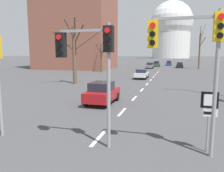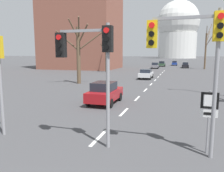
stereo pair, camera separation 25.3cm
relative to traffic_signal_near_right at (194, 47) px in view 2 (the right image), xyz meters
The scene contains 24 objects.
lane_stripe_1 5.39m from the traffic_signal_near_right, behind, with size 0.16×2.00×0.01m, color silver.
lane_stripe_2 7.38m from the traffic_signal_near_right, 126.07° to the left, with size 0.16×2.00×0.01m, color silver.
lane_stripe_3 10.97m from the traffic_signal_near_right, 111.10° to the left, with size 0.16×2.00×0.01m, color silver.
lane_stripe_4 15.06m from the traffic_signal_near_right, 104.71° to the left, with size 0.16×2.00×0.01m, color silver.
lane_stripe_5 19.33m from the traffic_signal_near_right, 101.25° to the left, with size 0.16×2.00×0.01m, color silver.
lane_stripe_6 23.69m from the traffic_signal_near_right, 99.10° to the left, with size 0.16×2.00×0.01m, color silver.
lane_stripe_7 28.09m from the traffic_signal_near_right, 97.63° to the left, with size 0.16×2.00×0.01m, color silver.
lane_stripe_8 32.52m from the traffic_signal_near_right, 96.57° to the left, with size 0.16×2.00×0.01m, color silver.
lane_stripe_9 36.96m from the traffic_signal_near_right, 95.77° to the left, with size 0.16×2.00×0.01m, color silver.
lane_stripe_10 41.42m from the traffic_signal_near_right, 95.14° to the left, with size 0.16×2.00×0.01m, color silver.
traffic_signal_near_right is the anchor object (origin of this frame).
traffic_signal_centre_tall 3.71m from the traffic_signal_near_right, behind, with size 2.31×0.34×4.76m.
route_sign_post 2.41m from the traffic_signal_near_right, 26.69° to the left, with size 0.60×0.08×2.34m.
sedan_near_left 25.25m from the traffic_signal_near_right, 101.98° to the left, with size 1.79×4.13×1.45m.
sedan_near_right 54.02m from the traffic_signal_near_right, 89.00° to the left, with size 1.73×4.35×1.56m.
sedan_mid_centre 49.50m from the traffic_signal_near_right, 97.59° to the left, with size 1.80×3.97×1.55m.
sedan_far_left 9.56m from the traffic_signal_near_right, 128.79° to the left, with size 1.85×3.85×1.62m.
sedan_far_right 66.41m from the traffic_signal_near_right, 91.84° to the left, with size 1.69×4.44×1.55m.
sedan_distant_centre 59.10m from the traffic_signal_near_right, 95.41° to the left, with size 1.83×4.30×1.59m.
bare_tree_left_near 37.87m from the traffic_signal_near_right, 113.27° to the left, with size 2.33×3.38×5.83m.
bare_tree_right_near 50.16m from the traffic_signal_near_right, 83.78° to the left, with size 1.55×4.30×11.03m.
bare_tree_left_far 20.66m from the traffic_signal_near_right, 126.71° to the left, with size 4.85×2.68×7.88m.
capitol_dome 204.92m from the traffic_signal_near_right, 91.04° to the left, with size 37.43×37.43×52.87m.
apartment_block_left 51.13m from the traffic_signal_near_right, 119.31° to the left, with size 18.00×14.00×25.14m, color brown.
Camera 2 is at (3.27, -1.90, 3.63)m, focal length 35.00 mm.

